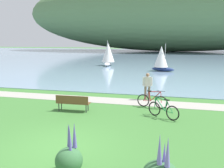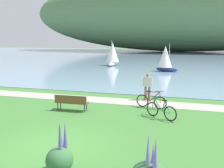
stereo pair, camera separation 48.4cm
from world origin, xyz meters
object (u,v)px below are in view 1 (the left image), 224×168
at_px(park_bench_near_camera, 73,102).
at_px(bicycle_beside_path, 163,110).
at_px(bicycle_leaning_near_bench, 152,101).
at_px(sailboat_mid_bay, 108,54).
at_px(person_at_shoreline, 147,85).
at_px(sailboat_toward_hillside, 161,58).

bearing_deg(park_bench_near_camera, bicycle_beside_path, 0.44).
xyz_separation_m(bicycle_leaning_near_bench, sailboat_mid_bay, (-7.98, 20.45, 1.33)).
relative_size(bicycle_leaning_near_bench, person_at_shoreline, 1.01).
height_order(bicycle_beside_path, sailboat_mid_bay, sailboat_mid_bay).
bearing_deg(bicycle_leaning_near_bench, sailboat_mid_bay, 111.32).
relative_size(sailboat_mid_bay, sailboat_toward_hillside, 1.10).
bearing_deg(park_bench_near_camera, person_at_shoreline, 44.03).
bearing_deg(park_bench_near_camera, sailboat_mid_bay, 100.07).
bearing_deg(person_at_shoreline, sailboat_mid_bay, 111.93).
relative_size(park_bench_near_camera, sailboat_mid_bay, 0.50).
bearing_deg(sailboat_toward_hillside, person_at_shoreline, -90.83).
distance_m(person_at_shoreline, sailboat_mid_bay, 20.17).
xyz_separation_m(person_at_shoreline, sailboat_toward_hillside, (0.21, 14.27, 0.60)).
relative_size(bicycle_leaning_near_bench, sailboat_mid_bay, 0.48).
xyz_separation_m(bicycle_leaning_near_bench, bicycle_beside_path, (0.67, -1.68, -0.00)).
xyz_separation_m(bicycle_leaning_near_bench, sailboat_toward_hillside, (-0.25, 16.03, 1.18)).
relative_size(bicycle_leaning_near_bench, sailboat_toward_hillside, 0.53).
bearing_deg(bicycle_beside_path, bicycle_leaning_near_bench, 111.68).
distance_m(person_at_shoreline, sailboat_toward_hillside, 14.28).
bearing_deg(bicycle_beside_path, sailboat_mid_bay, 111.35).
bearing_deg(bicycle_beside_path, sailboat_toward_hillside, 92.96).
height_order(bicycle_beside_path, person_at_shoreline, person_at_shoreline).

